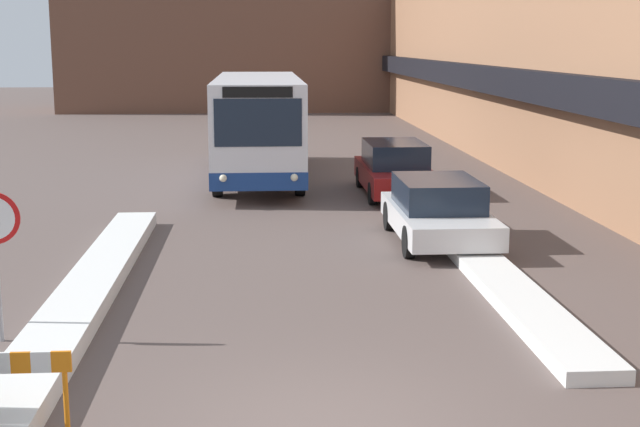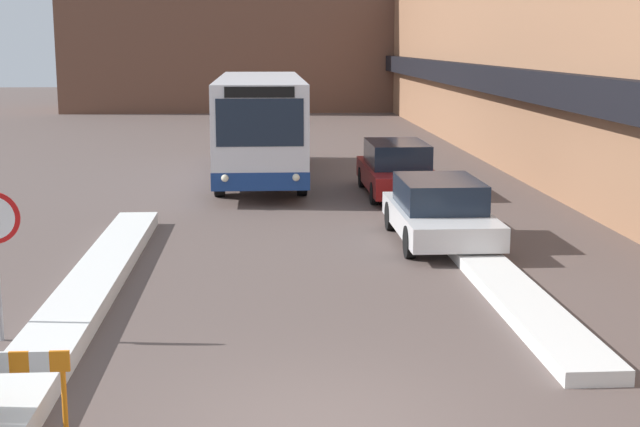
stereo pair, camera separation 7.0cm
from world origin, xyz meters
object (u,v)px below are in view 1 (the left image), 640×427
city_bus (258,124)px  parked_car_front (438,210)px  parked_car_middle (395,169)px  construction_barricade (22,376)px

city_bus → parked_car_front: (3.88, -9.55, -1.05)m
city_bus → parked_car_middle: city_bus is taller
parked_car_middle → construction_barricade: (-6.52, -15.43, -0.08)m
city_bus → parked_car_middle: 5.25m
city_bus → parked_car_middle: bearing=-41.1°
city_bus → construction_barricade: (-2.64, -18.81, -1.09)m
city_bus → construction_barricade: bearing=-98.0°
parked_car_front → parked_car_middle: parked_car_middle is taller
parked_car_front → construction_barricade: parked_car_front is taller
parked_car_middle → construction_barricade: bearing=-112.9°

